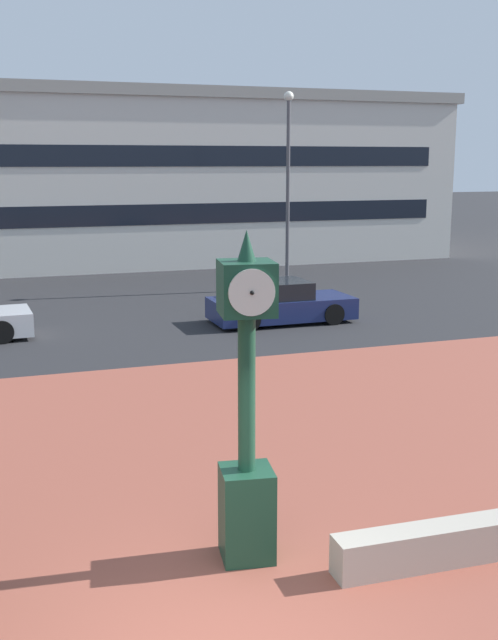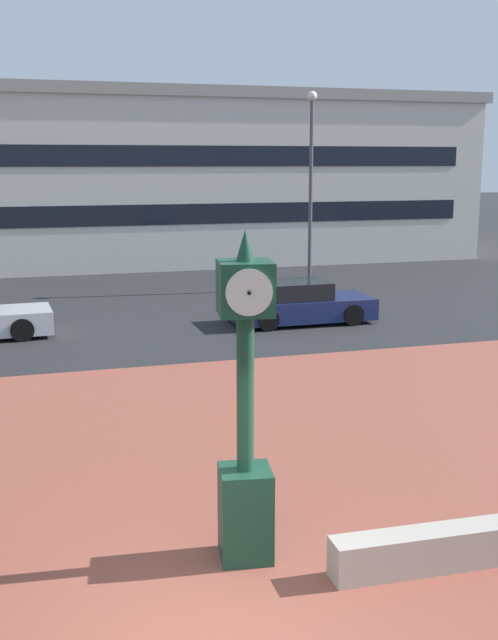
% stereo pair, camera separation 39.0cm
% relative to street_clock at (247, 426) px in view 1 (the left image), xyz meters
% --- Properties ---
extents(plaza_brick_paving, '(44.00, 15.12, 0.01)m').
position_rel_street_clock_xyz_m(plaza_brick_paving, '(-0.89, 1.85, -1.70)').
color(plaza_brick_paving, brown).
rests_on(plaza_brick_paving, ground).
extents(planter_wall, '(3.21, 0.50, 0.50)m').
position_rel_street_clock_xyz_m(planter_wall, '(2.40, -0.93, -1.46)').
color(planter_wall, '#ADA393').
rests_on(planter_wall, ground).
extents(street_clock, '(0.72, 0.76, 4.07)m').
position_rel_street_clock_xyz_m(street_clock, '(0.00, 0.00, 0.00)').
color(street_clock, '#19422D').
rests_on(street_clock, ground).
extents(car_street_far, '(4.33, 1.98, 1.28)m').
position_rel_street_clock_xyz_m(car_street_far, '(5.56, 13.22, -1.14)').
color(car_street_far, navy).
rests_on(car_street_far, ground).
extents(civic_building, '(30.41, 14.73, 8.07)m').
position_rel_street_clock_xyz_m(civic_building, '(4.59, 32.55, 2.33)').
color(civic_building, beige).
rests_on(civic_building, ground).
extents(street_lamp_post, '(0.36, 0.36, 7.33)m').
position_rel_street_clock_xyz_m(street_lamp_post, '(8.07, 18.92, 2.72)').
color(street_lamp_post, '#4C4C51').
rests_on(street_lamp_post, ground).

